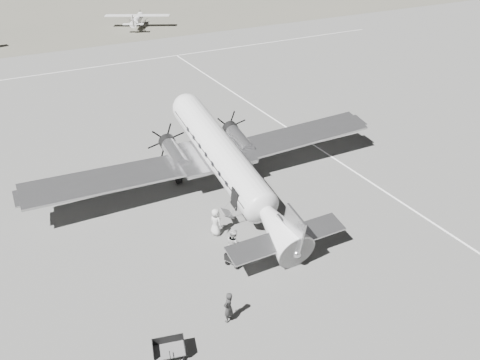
{
  "coord_description": "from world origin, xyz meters",
  "views": [
    {
      "loc": [
        -10.81,
        -20.49,
        17.8
      ],
      "look_at": [
        1.81,
        2.83,
        2.2
      ],
      "focal_mm": 35.0,
      "sensor_mm": 36.0,
      "label": 1
    }
  ],
  "objects_px": {
    "baggage_cart_near": "(237,256)",
    "ground_crew": "(228,307)",
    "light_plane_right": "(137,21)",
    "dc3_airliner": "(226,163)",
    "passenger": "(216,222)",
    "baggage_cart_far": "(169,350)",
    "ramp_agent": "(234,244)"
  },
  "relations": [
    {
      "from": "baggage_cart_near",
      "to": "passenger",
      "type": "bearing_deg",
      "value": 61.48
    },
    {
      "from": "ramp_agent",
      "to": "passenger",
      "type": "distance_m",
      "value": 2.52
    },
    {
      "from": "baggage_cart_near",
      "to": "ground_crew",
      "type": "relative_size",
      "value": 0.83
    },
    {
      "from": "dc3_airliner",
      "to": "baggage_cart_far",
      "type": "relative_size",
      "value": 17.58
    },
    {
      "from": "passenger",
      "to": "light_plane_right",
      "type": "bearing_deg",
      "value": -31.52
    },
    {
      "from": "baggage_cart_near",
      "to": "ground_crew",
      "type": "xyz_separation_m",
      "value": [
        -2.48,
        -3.71,
        0.47
      ]
    },
    {
      "from": "dc3_airliner",
      "to": "baggage_cart_far",
      "type": "bearing_deg",
      "value": -126.35
    },
    {
      "from": "dc3_airliner",
      "to": "light_plane_right",
      "type": "xyz_separation_m",
      "value": [
        10.85,
        54.28,
        -1.43
      ]
    },
    {
      "from": "passenger",
      "to": "ground_crew",
      "type": "bearing_deg",
      "value": 140.75
    },
    {
      "from": "baggage_cart_far",
      "to": "ground_crew",
      "type": "distance_m",
      "value": 3.45
    },
    {
      "from": "baggage_cart_far",
      "to": "ground_crew",
      "type": "bearing_deg",
      "value": 25.5
    },
    {
      "from": "baggage_cart_near",
      "to": "ground_crew",
      "type": "distance_m",
      "value": 4.49
    },
    {
      "from": "baggage_cart_near",
      "to": "ramp_agent",
      "type": "bearing_deg",
      "value": 61.48
    },
    {
      "from": "baggage_cart_near",
      "to": "light_plane_right",
      "type": "bearing_deg",
      "value": 50.17
    },
    {
      "from": "dc3_airliner",
      "to": "baggage_cart_near",
      "type": "xyz_separation_m",
      "value": [
        -2.79,
        -6.83,
        -2.14
      ]
    },
    {
      "from": "ramp_agent",
      "to": "light_plane_right",
      "type": "bearing_deg",
      "value": -8.43
    },
    {
      "from": "dc3_airliner",
      "to": "ground_crew",
      "type": "distance_m",
      "value": 11.9
    },
    {
      "from": "light_plane_right",
      "to": "dc3_airliner",
      "type": "bearing_deg",
      "value": -74.7
    },
    {
      "from": "baggage_cart_far",
      "to": "baggage_cart_near",
      "type": "bearing_deg",
      "value": 51.28
    },
    {
      "from": "light_plane_right",
      "to": "baggage_cart_near",
      "type": "distance_m",
      "value": 62.62
    },
    {
      "from": "dc3_airliner",
      "to": "ground_crew",
      "type": "bearing_deg",
      "value": -115.29
    },
    {
      "from": "light_plane_right",
      "to": "passenger",
      "type": "height_order",
      "value": "light_plane_right"
    },
    {
      "from": "light_plane_right",
      "to": "passenger",
      "type": "relative_size",
      "value": 5.89
    },
    {
      "from": "baggage_cart_far",
      "to": "passenger",
      "type": "xyz_separation_m",
      "value": [
        5.9,
        7.32,
        0.49
      ]
    },
    {
      "from": "baggage_cart_far",
      "to": "passenger",
      "type": "distance_m",
      "value": 9.41
    },
    {
      "from": "baggage_cart_near",
      "to": "dc3_airliner",
      "type": "bearing_deg",
      "value": 40.52
    },
    {
      "from": "dc3_airliner",
      "to": "passenger",
      "type": "bearing_deg",
      "value": -123.88
    },
    {
      "from": "ground_crew",
      "to": "ramp_agent",
      "type": "distance_m",
      "value": 4.84
    },
    {
      "from": "passenger",
      "to": "dc3_airliner",
      "type": "bearing_deg",
      "value": -53.53
    },
    {
      "from": "dc3_airliner",
      "to": "baggage_cart_near",
      "type": "relative_size",
      "value": 18.25
    },
    {
      "from": "light_plane_right",
      "to": "baggage_cart_near",
      "type": "relative_size",
      "value": 7.37
    },
    {
      "from": "dc3_airliner",
      "to": "baggage_cart_near",
      "type": "bearing_deg",
      "value": -110.96
    }
  ]
}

